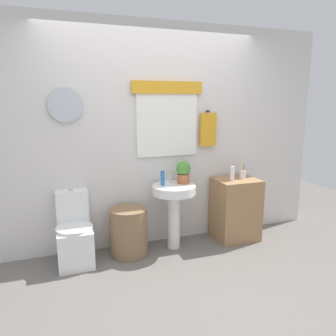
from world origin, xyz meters
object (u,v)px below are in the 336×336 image
(pedestal_sink, at_px, (174,201))
(lotion_bottle, at_px, (232,174))
(soap_bottle, at_px, (163,178))
(laundry_hamper, at_px, (129,232))
(potted_plant, at_px, (183,172))
(toilet, at_px, (74,235))
(toothbrush_cup, at_px, (243,174))
(wooden_cabinet, at_px, (235,209))

(pedestal_sink, distance_m, lotion_bottle, 0.79)
(soap_bottle, xyz_separation_m, lotion_bottle, (0.86, -0.09, 0.01))
(laundry_hamper, relative_size, potted_plant, 2.06)
(soap_bottle, bearing_deg, potted_plant, 2.20)
(toilet, bearing_deg, lotion_bottle, -2.32)
(toilet, height_order, laundry_hamper, toilet)
(soap_bottle, relative_size, lotion_bottle, 0.98)
(lotion_bottle, relative_size, toothbrush_cup, 0.94)
(pedestal_sink, bearing_deg, toilet, 178.20)
(lotion_bottle, bearing_deg, toothbrush_cup, 18.21)
(pedestal_sink, distance_m, toothbrush_cup, 0.95)
(potted_plant, bearing_deg, pedestal_sink, -156.80)
(laundry_hamper, bearing_deg, soap_bottle, 6.80)
(laundry_hamper, xyz_separation_m, soap_bottle, (0.42, 0.05, 0.58))
(toilet, height_order, potted_plant, potted_plant)
(toilet, xyz_separation_m, laundry_hamper, (0.59, -0.04, -0.02))
(pedestal_sink, relative_size, toothbrush_cup, 4.13)
(soap_bottle, height_order, toothbrush_cup, toothbrush_cup)
(pedestal_sink, relative_size, lotion_bottle, 4.40)
(wooden_cabinet, relative_size, soap_bottle, 4.51)
(wooden_cabinet, bearing_deg, pedestal_sink, 180.00)
(soap_bottle, distance_m, lotion_bottle, 0.86)
(potted_plant, height_order, toothbrush_cup, potted_plant)
(pedestal_sink, height_order, lotion_bottle, lotion_bottle)
(laundry_hamper, relative_size, soap_bottle, 3.19)
(pedestal_sink, xyz_separation_m, toothbrush_cup, (0.92, 0.02, 0.25))
(toothbrush_cup, bearing_deg, pedestal_sink, -178.75)
(potted_plant, distance_m, lotion_bottle, 0.61)
(toilet, relative_size, toothbrush_cup, 4.22)
(toilet, bearing_deg, pedestal_sink, -1.80)
(soap_bottle, height_order, potted_plant, potted_plant)
(wooden_cabinet, relative_size, lotion_bottle, 4.44)
(potted_plant, height_order, lotion_bottle, potted_plant)
(laundry_hamper, distance_m, toothbrush_cup, 1.56)
(laundry_hamper, distance_m, potted_plant, 0.93)
(pedestal_sink, height_order, toothbrush_cup, toothbrush_cup)
(toilet, height_order, pedestal_sink, toilet)
(toilet, distance_m, soap_bottle, 1.15)
(toilet, relative_size, soap_bottle, 4.58)
(soap_bottle, xyz_separation_m, toothbrush_cup, (1.04, -0.03, -0.03))
(soap_bottle, xyz_separation_m, potted_plant, (0.26, 0.01, 0.05))
(pedestal_sink, height_order, soap_bottle, soap_bottle)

